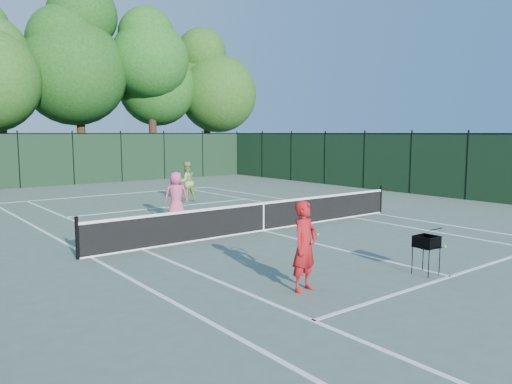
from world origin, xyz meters
TOP-DOWN VIEW (x-y plane):
  - ground at (0.00, 0.00)m, footprint 90.00×90.00m
  - sideline_doubles_left at (-5.49, 0.00)m, footprint 0.10×23.77m
  - sideline_doubles_right at (5.49, 0.00)m, footprint 0.10×23.77m
  - sideline_singles_left at (-4.12, 0.00)m, footprint 0.10×23.77m
  - sideline_singles_right at (4.12, 0.00)m, footprint 0.10×23.77m
  - baseline_far at (0.00, 11.88)m, footprint 10.97×0.10m
  - service_line_near at (0.00, -6.40)m, footprint 8.23×0.10m
  - service_line_far at (0.00, 6.40)m, footprint 8.23×0.10m
  - center_service_line at (0.00, 0.00)m, footprint 0.10×12.80m
  - tennis_net at (0.00, 0.00)m, footprint 11.69×0.09m
  - fence_far at (0.00, 18.00)m, footprint 24.00×0.05m
  - fence_right at (12.00, 0.00)m, footprint 0.05×36.00m
  - tree_3 at (2.00, 22.30)m, footprint 7.00×7.00m
  - tree_4 at (7.00, 21.60)m, footprint 6.20×6.20m
  - tree_5 at (12.00, 22.10)m, footprint 5.80×5.80m
  - coach at (-3.12, -5.15)m, footprint 0.87×0.78m
  - player_pink at (-1.17, 3.44)m, footprint 0.98×0.82m
  - player_green at (1.50, 7.31)m, footprint 0.94×0.76m
  - ball_hopper at (-0.27, -5.96)m, footprint 0.52×0.52m
  - loose_ball_near_cart at (2.35, -4.84)m, footprint 0.07×0.07m
  - loose_ball_midcourt at (0.84, -1.58)m, footprint 0.07×0.07m

SIDE VIEW (x-z plane):
  - ground at x=0.00m, z-range 0.00..0.00m
  - sideline_doubles_left at x=-5.49m, z-range 0.00..0.01m
  - sideline_doubles_right at x=5.49m, z-range 0.00..0.01m
  - sideline_singles_left at x=-4.12m, z-range 0.00..0.01m
  - sideline_singles_right at x=4.12m, z-range 0.00..0.01m
  - baseline_far at x=0.00m, z-range 0.00..0.01m
  - service_line_near at x=0.00m, z-range 0.00..0.01m
  - service_line_far at x=0.00m, z-range 0.00..0.01m
  - center_service_line at x=0.00m, z-range 0.00..0.01m
  - loose_ball_near_cart at x=2.35m, z-range 0.00..0.07m
  - loose_ball_midcourt at x=0.84m, z-range 0.00..0.07m
  - tennis_net at x=0.00m, z-range -0.05..1.01m
  - ball_hopper at x=-0.27m, z-range 0.29..1.14m
  - player_pink at x=-1.17m, z-range 0.00..1.71m
  - coach at x=-3.12m, z-range 0.00..1.77m
  - player_green at x=1.50m, z-range 0.00..1.80m
  - fence_far at x=0.00m, z-range 0.00..3.00m
  - fence_right at x=12.00m, z-range 0.00..3.00m
  - tree_5 at x=12.00m, z-range 1.59..13.82m
  - tree_4 at x=7.00m, z-range 1.66..14.63m
  - tree_3 at x=2.00m, z-range 1.78..16.23m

